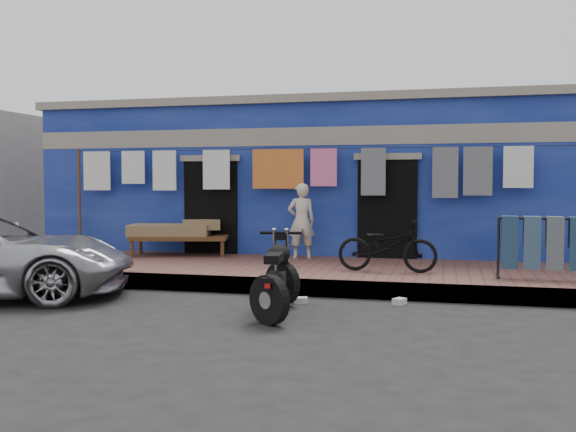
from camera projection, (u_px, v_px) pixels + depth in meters
The scene contains 13 objects.
ground at pixel (250, 316), 7.99m from camera, with size 80.00×80.00×0.00m, color black.
sidewalk at pixel (302, 273), 10.89m from camera, with size 28.00×3.00×0.25m, color brown.
curb at pixel (281, 287), 9.49m from camera, with size 28.00×0.10×0.25m, color gray.
building at pixel (340, 182), 14.68m from camera, with size 12.20×5.20×3.36m.
clothesline at pixel (296, 174), 12.11m from camera, with size 10.06×0.06×2.10m.
seated_person at pixel (301, 221), 11.90m from camera, with size 0.50×0.34×1.40m, color beige.
bicycle at pixel (387, 240), 10.16m from camera, with size 0.55×1.56×1.01m, color black.
motorcycle at pixel (276, 274), 8.10m from camera, with size 0.75×1.63×1.02m, color black, non-canonical shape.
charpoy at pixel (180, 238), 12.47m from camera, with size 2.10×1.35×0.65m, color brown, non-canonical shape.
jeans_rack at pixel (566, 247), 9.35m from camera, with size 1.99×0.48×0.95m, color black, non-canonical shape.
litter_a at pixel (300, 300), 8.82m from camera, with size 0.19×0.15×0.09m, color silver.
litter_b at pixel (399, 302), 8.73m from camera, with size 0.18×0.13×0.09m, color silver.
litter_c at pixel (283, 296), 9.12m from camera, with size 0.23×0.18×0.09m, color silver.
Camera 1 is at (2.36, -7.57, 1.67)m, focal length 40.00 mm.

